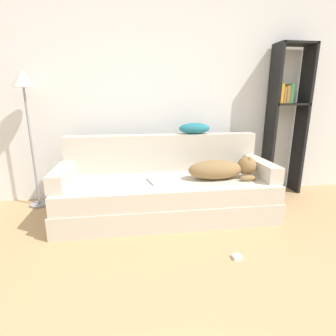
{
  "coord_description": "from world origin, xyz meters",
  "views": [
    {
      "loc": [
        -0.49,
        -0.69,
        1.25
      ],
      "look_at": [
        -0.12,
        1.86,
        0.56
      ],
      "focal_mm": 28.0,
      "sensor_mm": 36.0,
      "label": 1
    }
  ],
  "objects_px": {
    "dog": "(223,169)",
    "laptop": "(164,180)",
    "couch": "(167,197)",
    "bookshelf": "(287,113)",
    "power_adapter": "(237,257)",
    "throw_pillow": "(194,128)",
    "floor_lamp": "(25,96)"
  },
  "relations": [
    {
      "from": "dog",
      "to": "laptop",
      "type": "xyz_separation_m",
      "value": [
        -0.63,
        0.01,
        -0.1
      ]
    },
    {
      "from": "couch",
      "to": "throw_pillow",
      "type": "relative_size",
      "value": 6.13
    },
    {
      "from": "throw_pillow",
      "to": "bookshelf",
      "type": "distance_m",
      "value": 1.27
    },
    {
      "from": "floor_lamp",
      "to": "power_adapter",
      "type": "height_order",
      "value": "floor_lamp"
    },
    {
      "from": "power_adapter",
      "to": "bookshelf",
      "type": "bearing_deg",
      "value": 50.29
    },
    {
      "from": "couch",
      "to": "throw_pillow",
      "type": "distance_m",
      "value": 0.88
    },
    {
      "from": "couch",
      "to": "bookshelf",
      "type": "bearing_deg",
      "value": 17.88
    },
    {
      "from": "throw_pillow",
      "to": "bookshelf",
      "type": "xyz_separation_m",
      "value": [
        1.25,
        0.15,
        0.16
      ]
    },
    {
      "from": "laptop",
      "to": "floor_lamp",
      "type": "xyz_separation_m",
      "value": [
        -1.45,
        0.52,
        0.85
      ]
    },
    {
      "from": "laptop",
      "to": "bookshelf",
      "type": "height_order",
      "value": "bookshelf"
    },
    {
      "from": "dog",
      "to": "laptop",
      "type": "distance_m",
      "value": 0.64
    },
    {
      "from": "laptop",
      "to": "throw_pillow",
      "type": "bearing_deg",
      "value": 32.21
    },
    {
      "from": "couch",
      "to": "laptop",
      "type": "height_order",
      "value": "laptop"
    },
    {
      "from": "power_adapter",
      "to": "throw_pillow",
      "type": "bearing_deg",
      "value": 92.68
    },
    {
      "from": "couch",
      "to": "dog",
      "type": "xyz_separation_m",
      "value": [
        0.59,
        -0.06,
        0.32
      ]
    },
    {
      "from": "power_adapter",
      "to": "dog",
      "type": "bearing_deg",
      "value": 79.9
    },
    {
      "from": "dog",
      "to": "couch",
      "type": "bearing_deg",
      "value": 173.95
    },
    {
      "from": "bookshelf",
      "to": "floor_lamp",
      "type": "bearing_deg",
      "value": -178.91
    },
    {
      "from": "bookshelf",
      "to": "power_adapter",
      "type": "distance_m",
      "value": 2.13
    },
    {
      "from": "throw_pillow",
      "to": "bookshelf",
      "type": "height_order",
      "value": "bookshelf"
    },
    {
      "from": "laptop",
      "to": "dog",
      "type": "bearing_deg",
      "value": -14.55
    },
    {
      "from": "bookshelf",
      "to": "power_adapter",
      "type": "height_order",
      "value": "bookshelf"
    },
    {
      "from": "dog",
      "to": "power_adapter",
      "type": "height_order",
      "value": "dog"
    },
    {
      "from": "dog",
      "to": "laptop",
      "type": "height_order",
      "value": "dog"
    },
    {
      "from": "bookshelf",
      "to": "couch",
      "type": "bearing_deg",
      "value": -162.12
    },
    {
      "from": "dog",
      "to": "floor_lamp",
      "type": "height_order",
      "value": "floor_lamp"
    },
    {
      "from": "dog",
      "to": "bookshelf",
      "type": "bearing_deg",
      "value": 29.59
    },
    {
      "from": "laptop",
      "to": "throw_pillow",
      "type": "xyz_separation_m",
      "value": [
        0.42,
        0.43,
        0.48
      ]
    },
    {
      "from": "dog",
      "to": "floor_lamp",
      "type": "distance_m",
      "value": 2.27
    },
    {
      "from": "throw_pillow",
      "to": "floor_lamp",
      "type": "bearing_deg",
      "value": 177.26
    },
    {
      "from": "dog",
      "to": "floor_lamp",
      "type": "relative_size",
      "value": 0.48
    },
    {
      "from": "couch",
      "to": "laptop",
      "type": "relative_size",
      "value": 6.2
    }
  ]
}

